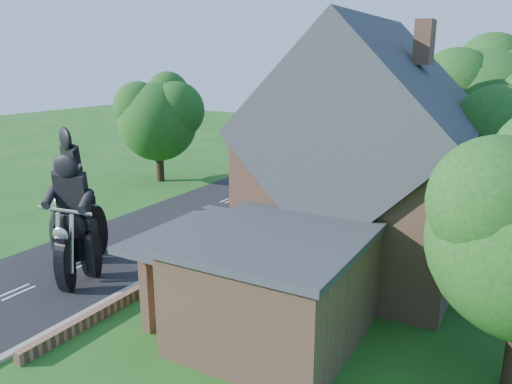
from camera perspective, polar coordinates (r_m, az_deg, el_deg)
The scene contains 17 objects.
ground at distance 23.05m, azimuth -19.63°, elevation -7.90°, with size 120.00×120.00×0.00m, color #1B4F16.
road at distance 23.05m, azimuth -19.63°, elevation -7.88°, with size 7.00×80.00×0.02m, color black.
kerb at distance 20.56m, azimuth -12.84°, elevation -10.00°, with size 0.30×80.00×0.12m, color gray.
garden_wall at distance 23.77m, azimuth -3.54°, elevation -5.83°, with size 0.30×22.00×0.40m, color #95664C.
house at distance 20.92m, azimuth 12.20°, elevation 2.83°, with size 9.54×8.64×10.24m.
annex at distance 15.93m, azimuth 1.85°, elevation -10.41°, with size 7.05×5.94×3.44m.
tree_behind_house at distance 29.90m, azimuth 25.34°, elevation 8.91°, with size 7.81×7.20×10.08m.
tree_behind_left at distance 31.95m, azimuth 14.51°, elevation 9.24°, with size 6.94×6.40×9.16m.
tree_far_road at distance 36.45m, azimuth -10.62°, elevation 8.66°, with size 6.08×5.60×7.84m.
shrub_a at distance 18.67m, azimuth -11.20°, elevation -10.88°, with size 0.90×0.90×1.10m, color #133E15.
shrub_b at distance 20.44m, azimuth -6.60°, elevation -8.36°, with size 0.90×0.90×1.10m, color #133E15.
shrub_c at distance 22.35m, azimuth -2.80°, elevation -6.22°, with size 0.90×0.90×1.10m, color #133E15.
shrub_d at distance 26.46m, azimuth 3.02°, elevation -2.85°, with size 0.90×0.90×1.10m, color #133E15.
shrub_e at distance 28.62m, azimuth 5.27°, elevation -1.53°, with size 0.90×0.90×1.10m, color #133E15.
shrub_f at distance 30.84m, azimuth 7.20°, elevation -0.40°, with size 0.90×0.90×1.10m, color #133E15.
motorcycle_lead at distance 20.85m, azimuth -19.57°, elevation -7.98°, with size 0.43×1.69×1.57m, color black, non-canonical shape.
motorcycle_follow at distance 23.56m, azimuth -19.49°, elevation -5.10°, with size 0.48×1.89×1.76m, color black, non-canonical shape.
Camera 1 is at (16.57, -13.57, 8.53)m, focal length 35.00 mm.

